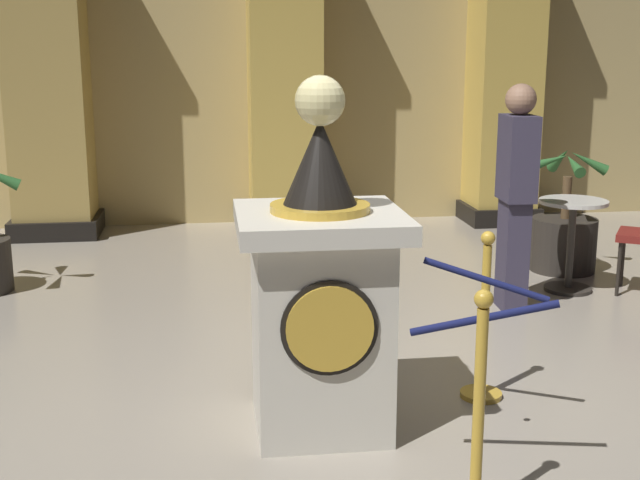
{
  "coord_description": "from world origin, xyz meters",
  "views": [
    {
      "loc": [
        -0.85,
        -4.26,
        1.98
      ],
      "look_at": [
        -0.29,
        -0.14,
        1.01
      ],
      "focal_mm": 47.25,
      "sensor_mm": 36.0,
      "label": 1
    }
  ],
  "objects": [
    {
      "name": "stanchion_far",
      "position": [
        0.68,
        0.1,
        0.34
      ],
      "size": [
        0.24,
        0.24,
        0.98
      ],
      "color": "gold",
      "rests_on": "ground_plane"
    },
    {
      "name": "column_left",
      "position": [
        -2.46,
        4.92,
        1.69
      ],
      "size": [
        0.95,
        0.95,
        3.4
      ],
      "color": "black",
      "rests_on": "ground_plane"
    },
    {
      "name": "ground_plane",
      "position": [
        0.0,
        0.0,
        0.0
      ],
      "size": [
        12.55,
        12.55,
        0.0
      ],
      "primitive_type": "plane",
      "color": "#9E9384"
    },
    {
      "name": "velvet_rope",
      "position": [
        0.46,
        -0.51,
        0.79
      ],
      "size": [
        0.85,
        0.86,
        0.22
      ],
      "color": "#141947"
    },
    {
      "name": "column_right",
      "position": [
        2.46,
        4.92,
        1.69
      ],
      "size": [
        0.83,
        0.83,
        3.4
      ],
      "color": "black",
      "rests_on": "ground_plane"
    },
    {
      "name": "back_wall",
      "position": [
        0.0,
        5.33,
        1.77
      ],
      "size": [
        12.55,
        0.16,
        3.55
      ],
      "primitive_type": "cube",
      "color": "tan",
      "rests_on": "ground_plane"
    },
    {
      "name": "stanchion_near",
      "position": [
        0.24,
        -1.12,
        0.35
      ],
      "size": [
        0.24,
        0.24,
        1.02
      ],
      "color": "gold",
      "rests_on": "ground_plane"
    },
    {
      "name": "column_centre_rear",
      "position": [
        0.0,
        4.92,
        1.69
      ],
      "size": [
        0.91,
        0.91,
        3.4
      ],
      "color": "black",
      "rests_on": "ground_plane"
    },
    {
      "name": "pedestal_clock",
      "position": [
        -0.29,
        -0.14,
        0.72
      ],
      "size": [
        0.85,
        0.85,
        1.84
      ],
      "color": "silver",
      "rests_on": "ground_plane"
    },
    {
      "name": "potted_palm_right",
      "position": [
        2.3,
        2.72,
        0.3
      ],
      "size": [
        0.71,
        0.7,
        1.13
      ],
      "color": "#2D2823",
      "rests_on": "ground_plane"
    },
    {
      "name": "cafe_table",
      "position": [
        2.08,
        2.1,
        0.48
      ],
      "size": [
        0.55,
        0.55,
        0.76
      ],
      "color": "#332D28",
      "rests_on": "ground_plane"
    },
    {
      "name": "bystander_guest",
      "position": [
        1.44,
        1.7,
        0.91
      ],
      "size": [
        0.24,
        0.37,
        1.71
      ],
      "color": "#383347",
      "rests_on": "ground_plane"
    }
  ]
}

